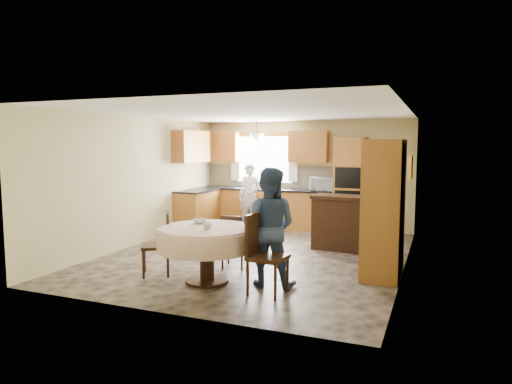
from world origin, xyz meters
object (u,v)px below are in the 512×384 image
object	(u,v)px
dining_table	(207,239)
chair_back	(234,239)
cupboard	(384,208)
person_dining	(269,227)
person_sink	(250,196)
chair_right	(262,250)
oven_tower	(350,185)
sideboard	(348,225)
chair_left	(161,240)

from	to	relation	value
dining_table	chair_back	bearing A→B (deg)	86.46
cupboard	person_dining	world-z (taller)	cupboard
person_sink	person_dining	world-z (taller)	person_dining
cupboard	person_dining	bearing A→B (deg)	-142.77
chair_right	oven_tower	bearing A→B (deg)	1.09
oven_tower	sideboard	bearing A→B (deg)	-80.51
cupboard	dining_table	world-z (taller)	cupboard
chair_right	chair_left	bearing A→B (deg)	87.12
chair_back	person_sink	size ratio (longest dim) A/B	0.56
oven_tower	sideboard	world-z (taller)	oven_tower
oven_tower	chair_left	xyz separation A→B (m)	(-2.03, -4.36, -0.54)
dining_table	oven_tower	bearing A→B (deg)	74.72
person_dining	person_sink	bearing A→B (deg)	-70.09
oven_tower	chair_right	size ratio (longest dim) A/B	2.00
cupboard	person_sink	distance (m)	4.30
dining_table	person_sink	bearing A→B (deg)	104.19
chair_back	person_dining	distance (m)	1.07
person_sink	person_dining	distance (m)	4.26
cupboard	chair_right	world-z (taller)	cupboard
chair_left	chair_right	world-z (taller)	chair_right
chair_left	chair_right	distance (m)	1.74
dining_table	chair_right	xyz separation A→B (m)	(0.90, -0.16, -0.04)
dining_table	chair_left	distance (m)	0.83
person_sink	chair_back	bearing A→B (deg)	-74.62
cupboard	person_dining	distance (m)	1.79
cupboard	chair_back	xyz separation A→B (m)	(-2.23, -0.48, -0.54)
oven_tower	cupboard	bearing A→B (deg)	-71.27
chair_right	person_dining	distance (m)	0.43
chair_right	person_dining	bearing A→B (deg)	11.37
sideboard	chair_left	size ratio (longest dim) A/B	1.41
sideboard	chair_right	bearing A→B (deg)	-96.58
cupboard	dining_table	bearing A→B (deg)	-150.70
cupboard	chair_left	size ratio (longest dim) A/B	2.14
chair_right	person_sink	bearing A→B (deg)	29.59
cupboard	chair_left	xyz separation A→B (m)	(-3.10, -1.20, -0.49)
person_sink	oven_tower	bearing A→B (deg)	7.46
cupboard	oven_tower	bearing A→B (deg)	108.73
cupboard	chair_left	bearing A→B (deg)	-158.83
chair_back	person_sink	xyz separation A→B (m)	(-1.07, 3.23, 0.29)
oven_tower	person_sink	size ratio (longest dim) A/B	1.39
chair_back	person_dining	xyz separation A→B (m)	(0.81, -0.60, 0.35)
oven_tower	chair_right	xyz separation A→B (m)	(-0.31, -4.59, -0.47)
sideboard	dining_table	xyz separation A→B (m)	(-1.50, -2.73, 0.14)
sideboard	person_dining	distance (m)	2.63
oven_tower	cupboard	size ratio (longest dim) A/B	1.04
person_sink	person_dining	bearing A→B (deg)	-66.76
cupboard	chair_right	distance (m)	2.04
sideboard	cupboard	bearing A→B (deg)	-56.44
sideboard	chair_right	size ratio (longest dim) A/B	1.26
person_dining	sideboard	bearing A→B (deg)	-110.39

